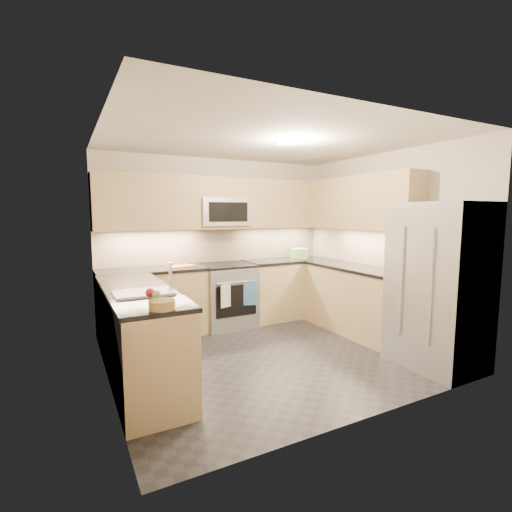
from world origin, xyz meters
name	(u,v)px	position (x,y,z in m)	size (l,w,h in m)	color
floor	(269,354)	(0.00, 0.00, 0.00)	(3.60, 3.20, 0.00)	#232328
ceiling	(270,140)	(0.00, 0.00, 2.50)	(3.60, 3.20, 0.02)	beige
wall_back	(218,241)	(0.00, 1.60, 1.25)	(3.60, 0.02, 2.50)	beige
wall_front	(371,269)	(0.00, -1.60, 1.25)	(3.60, 0.02, 2.50)	beige
wall_left	(104,260)	(-1.80, 0.00, 1.25)	(0.02, 3.20, 2.50)	beige
wall_right	(382,244)	(1.80, 0.00, 1.25)	(0.02, 3.20, 2.50)	beige
base_cab_back_left	(153,304)	(-1.09, 1.30, 0.45)	(1.42, 0.60, 0.90)	tan
base_cab_back_right	(288,289)	(1.09, 1.30, 0.45)	(1.42, 0.60, 0.90)	tan
base_cab_right	(356,301)	(1.50, 0.15, 0.45)	(0.60, 1.70, 0.90)	tan
base_cab_peninsula	(140,337)	(-1.50, 0.00, 0.45)	(0.60, 2.00, 0.90)	tan
countertop_back_left	(152,270)	(-1.09, 1.30, 0.92)	(1.42, 0.63, 0.04)	black
countertop_back_right	(288,260)	(1.09, 1.30, 0.92)	(1.42, 0.63, 0.04)	black
countertop_right	(357,268)	(1.50, 0.15, 0.92)	(0.63, 1.70, 0.04)	black
countertop_peninsula	(138,291)	(-1.50, 0.00, 0.92)	(0.63, 2.00, 0.04)	black
upper_cab_back	(222,204)	(0.00, 1.43, 1.83)	(3.60, 0.35, 0.75)	tan
upper_cab_right	(360,203)	(1.62, 0.28, 1.83)	(0.35, 1.95, 0.75)	tan
backsplash_back	(219,245)	(0.00, 1.60, 1.20)	(3.60, 0.01, 0.51)	tan
backsplash_right	(359,246)	(1.80, 0.45, 1.20)	(0.01, 2.30, 0.51)	tan
gas_range	(227,296)	(0.00, 1.28, 0.46)	(0.76, 0.65, 0.91)	gray
range_cooktop	(227,265)	(0.00, 1.28, 0.92)	(0.76, 0.65, 0.03)	black
oven_door_glass	(236,301)	(0.00, 0.95, 0.45)	(0.62, 0.02, 0.45)	black
oven_handle	(237,282)	(0.00, 0.93, 0.72)	(0.02, 0.02, 0.60)	#B2B5BA
microwave	(223,212)	(0.00, 1.40, 1.70)	(0.76, 0.40, 0.40)	#ACAEB4
microwave_door	(229,212)	(0.00, 1.20, 1.70)	(0.60, 0.01, 0.28)	black
refrigerator	(438,286)	(1.45, -1.15, 0.90)	(0.70, 0.90, 1.80)	#A2A3AA
fridge_handle_left	(431,287)	(1.08, -1.33, 0.95)	(0.02, 0.02, 1.20)	#B2B5BA
fridge_handle_right	(401,282)	(1.08, -0.97, 0.95)	(0.02, 0.02, 1.20)	#B2B5BA
sink_basin	(143,300)	(-1.50, -0.25, 0.88)	(0.52, 0.38, 0.16)	white
faucet	(171,277)	(-1.24, -0.25, 1.08)	(0.03, 0.03, 0.28)	silver
utensil_bowl	(299,253)	(1.33, 1.34, 1.02)	(0.28, 0.28, 0.16)	#629D43
cutting_board	(181,266)	(-0.68, 1.33, 0.95)	(0.34, 0.24, 0.01)	#CF4D13
fruit_basket	(162,305)	(-1.48, -0.90, 0.98)	(0.20, 0.20, 0.07)	#A5894D
fruit_apple	(150,293)	(-1.54, -0.77, 1.05)	(0.07, 0.07, 0.07)	red
fruit_pear	(157,294)	(-1.51, -0.85, 1.05)	(0.06, 0.06, 0.06)	#60AF4B
dish_towel_check	(226,296)	(-0.18, 0.91, 0.55)	(0.17, 0.01, 0.33)	silver
dish_towel_blue	(250,293)	(0.20, 0.91, 0.55)	(0.19, 0.02, 0.36)	#366695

